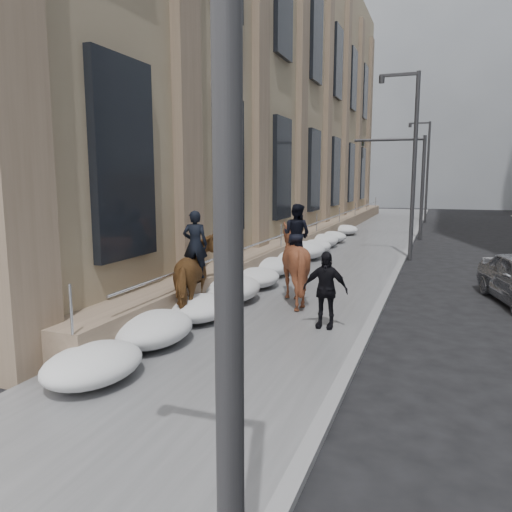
{
  "coord_description": "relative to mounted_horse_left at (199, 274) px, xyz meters",
  "views": [
    {
      "loc": [
        4.07,
        -8.69,
        3.58
      ],
      "look_at": [
        -0.11,
        2.59,
        1.7
      ],
      "focal_mm": 35.0,
      "sensor_mm": 36.0,
      "label": 1
    }
  ],
  "objects": [
    {
      "name": "traffic_signal",
      "position": [
        3.64,
        19.63,
        2.82
      ],
      "size": [
        4.1,
        0.22,
        6.0
      ],
      "color": "#2D2D30",
      "rests_on": "ground"
    },
    {
      "name": "limestone_building",
      "position": [
        -3.7,
        17.59,
        7.72
      ],
      "size": [
        6.1,
        44.0,
        18.0
      ],
      "color": "#867158",
      "rests_on": "ground"
    },
    {
      "name": "streetlight_mid",
      "position": [
        4.3,
        11.63,
        3.4
      ],
      "size": [
        1.71,
        0.24,
        8.0
      ],
      "color": "#2D2D30",
      "rests_on": "ground"
    },
    {
      "name": "bg_building_mid",
      "position": [
        5.56,
        57.63,
        12.82
      ],
      "size": [
        30.0,
        12.0,
        28.0
      ],
      "primitive_type": "cube",
      "color": "slate",
      "rests_on": "ground"
    },
    {
      "name": "streetlight_far",
      "position": [
        4.3,
        31.63,
        3.4
      ],
      "size": [
        1.71,
        0.24,
        8.0
      ],
      "color": "#2D2D30",
      "rests_on": "ground"
    },
    {
      "name": "curb",
      "position": [
        4.18,
        7.63,
        -1.12
      ],
      "size": [
        0.24,
        80.0,
        0.12
      ],
      "primitive_type": "cube",
      "color": "slate",
      "rests_on": "ground"
    },
    {
      "name": "bg_building_far",
      "position": [
        -4.44,
        69.63,
        8.82
      ],
      "size": [
        24.0,
        12.0,
        20.0
      ],
      "primitive_type": "cube",
      "color": "gray",
      "rests_on": "ground"
    },
    {
      "name": "mounted_horse_left",
      "position": [
        0.0,
        0.0,
        0.0
      ],
      "size": [
        1.72,
        2.57,
        2.66
      ],
      "rotation": [
        0.0,
        0.0,
        3.44
      ],
      "color": "#553519",
      "rests_on": "sidewalk"
    },
    {
      "name": "pedestrian",
      "position": [
        3.21,
        0.09,
        -0.16
      ],
      "size": [
        1.06,
        0.45,
        1.8
      ],
      "primitive_type": "imported",
      "rotation": [
        0.0,
        0.0,
        -0.01
      ],
      "color": "black",
      "rests_on": "sidewalk"
    },
    {
      "name": "sidewalk",
      "position": [
        1.56,
        7.63,
        -1.12
      ],
      "size": [
        5.0,
        80.0,
        0.12
      ],
      "primitive_type": "cube",
      "color": "#505052",
      "rests_on": "ground"
    },
    {
      "name": "snow_bank",
      "position": [
        0.14,
        5.74,
        -0.71
      ],
      "size": [
        1.7,
        18.1,
        0.76
      ],
      "color": "silver",
      "rests_on": "sidewalk"
    },
    {
      "name": "mounted_horse_right",
      "position": [
        1.82,
        2.26,
        0.13
      ],
      "size": [
        2.25,
        2.41,
        2.76
      ],
      "rotation": [
        0.0,
        0.0,
        2.87
      ],
      "color": "#502716",
      "rests_on": "sidewalk"
    },
    {
      "name": "ground",
      "position": [
        1.56,
        -2.37,
        -1.18
      ],
      "size": [
        140.0,
        140.0,
        0.0
      ],
      "primitive_type": "plane",
      "color": "black",
      "rests_on": "ground"
    }
  ]
}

